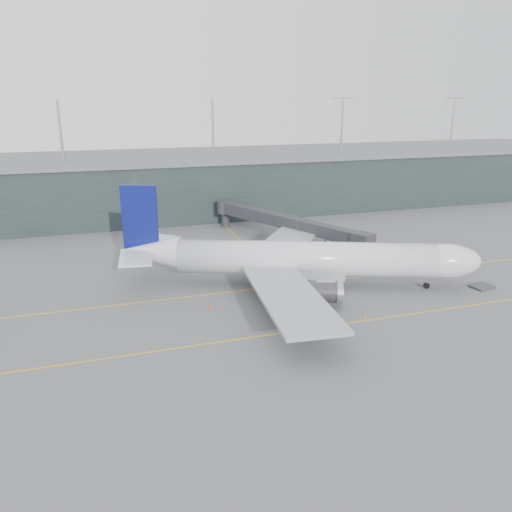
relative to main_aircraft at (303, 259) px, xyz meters
name	(u,v)px	position (x,y,z in m)	size (l,w,h in m)	color
ground	(252,280)	(-7.07, 4.92, -4.54)	(320.00, 320.00, 0.00)	#545459
taxiline_a	(259,288)	(-7.07, 0.92, -4.53)	(160.00, 0.25, 0.02)	gold
taxiline_b	(297,331)	(-7.07, -15.08, -4.53)	(160.00, 0.25, 0.02)	gold
taxiline_lead_main	(246,246)	(-2.07, 24.92, -4.53)	(0.25, 60.00, 0.02)	gold
terminal	(188,182)	(-7.07, 62.92, 3.08)	(240.00, 36.00, 29.00)	#1E292A
main_aircraft	(303,259)	(0.00, 0.00, 0.00)	(55.47, 51.24, 16.17)	silver
jet_bridge	(286,218)	(7.56, 26.97, 0.11)	(19.58, 43.43, 6.21)	#2D2D32
gse_cart	(442,270)	(24.78, -2.63, -3.66)	(2.43, 1.65, 1.58)	red
baggage_dolly	(482,286)	(27.21, -9.60, -4.33)	(3.38, 2.71, 0.34)	#353539
uld_a	(214,259)	(-11.05, 15.10, -3.46)	(2.50, 2.12, 2.04)	#37373C
uld_b	(223,256)	(-9.23, 16.26, -3.55)	(2.49, 2.23, 1.88)	#37373C
uld_c	(227,256)	(-8.51, 15.95, -3.50)	(2.30, 1.90, 1.97)	#37373C
cone_nose	(450,267)	(28.46, -0.25, -4.21)	(0.41, 0.41, 0.65)	#E7580C
cone_wing_stbd	(364,315)	(3.48, -13.93, -4.23)	(0.39, 0.39, 0.62)	orange
cone_wing_port	(277,256)	(1.29, 15.44, -4.19)	(0.44, 0.44, 0.70)	orange
cone_tail	(210,306)	(-16.39, -4.61, -4.17)	(0.46, 0.46, 0.74)	#ED400D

